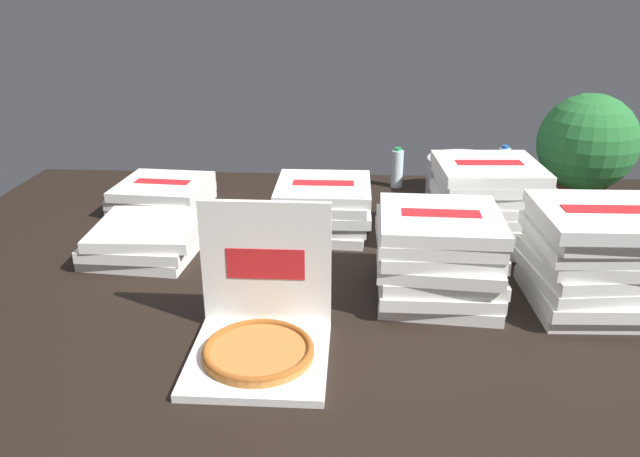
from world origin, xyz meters
The scene contains 16 objects.
ground_plane centered at (0.00, 0.00, -0.01)m, with size 3.20×2.40×0.02m, color black.
open_pizza_box centered at (-0.18, -0.46, 0.08)m, with size 0.37×0.38×0.39m.
pizza_stack_left_far centered at (-0.07, 0.42, 0.10)m, with size 0.40×0.39×0.20m.
pizza_stack_right_mid centered at (0.57, 0.33, 0.16)m, with size 0.41×0.40×0.33m.
pizza_stack_left_mid centered at (-0.70, 0.15, 0.06)m, with size 0.41×0.40×0.12m.
pizza_stack_right_far centered at (0.33, -0.11, 0.14)m, with size 0.41×0.41×0.28m.
pizza_stack_left_near centered at (0.81, -0.13, 0.16)m, with size 0.42×0.42×0.33m.
pizza_stack_center_near centered at (-0.79, 0.65, 0.06)m, with size 0.42×0.42×0.12m.
ice_bucket centered at (0.57, 0.90, 0.09)m, with size 0.35×0.35×0.18m, color #B7BABF.
water_bottle_0 centered at (0.82, 0.77, 0.09)m, with size 0.06×0.06×0.20m.
water_bottle_1 centered at (0.46, 0.60, 0.09)m, with size 0.06×0.06×0.20m.
water_bottle_2 centered at (0.79, 1.09, 0.09)m, with size 0.06×0.06×0.20m.
water_bottle_3 centered at (0.46, 0.68, 0.09)m, with size 0.06×0.06×0.20m.
water_bottle_4 centered at (0.27, 1.01, 0.09)m, with size 0.06×0.06×0.20m.
water_bottle_5 centered at (0.72, 0.67, 0.09)m, with size 0.06×0.06×0.20m.
potted_plant centered at (1.07, 0.78, 0.28)m, with size 0.42×0.42×0.50m.
Camera 1 is at (0.06, -1.90, 0.96)m, focal length 34.68 mm.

